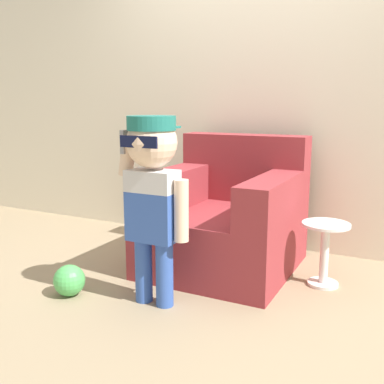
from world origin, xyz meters
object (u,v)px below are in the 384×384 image
at_px(armchair, 226,219).
at_px(toy_ball, 69,280).
at_px(side_table, 325,248).
at_px(person_child, 153,182).

distance_m(armchair, toy_ball, 1.13).
bearing_deg(armchair, toy_ball, -125.29).
xyz_separation_m(armchair, toy_ball, (-0.64, -0.90, -0.24)).
relative_size(side_table, toy_ball, 2.15).
relative_size(armchair, toy_ball, 5.31).
xyz_separation_m(armchair, person_child, (-0.13, -0.76, 0.38)).
xyz_separation_m(armchair, side_table, (0.69, -0.05, -0.09)).
height_order(side_table, toy_ball, side_table).
bearing_deg(armchair, side_table, -4.09).
distance_m(armchair, person_child, 0.86).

